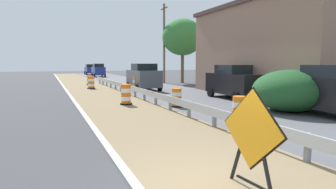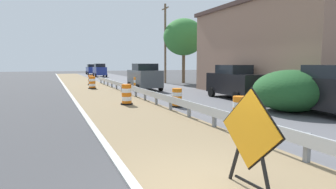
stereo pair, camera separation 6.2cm
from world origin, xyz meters
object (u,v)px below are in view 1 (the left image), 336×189
Objects in this scene: traffic_barrel_mid at (126,95)px; car_lead_far_lane at (90,69)px; warning_sign_diamond at (252,134)px; traffic_barrel_close at (177,99)px; traffic_barrel_farther at (136,85)px; traffic_barrel_far at (91,83)px; utility_pole_mid at (164,43)px; car_trailing_near_lane at (335,91)px; utility_pole_near at (302,28)px; traffic_barrel_farthest at (90,81)px; traffic_barrel_nearest at (239,111)px; car_trailing_far_lane at (98,70)px; car_mid_far_lane at (234,82)px; car_lead_near_lane at (144,77)px.

car_lead_far_lane is (3.99, 42.50, 0.51)m from traffic_barrel_mid.
warning_sign_diamond is 53.95m from car_lead_far_lane.
traffic_barrel_close is 0.86× the size of traffic_barrel_farther.
warning_sign_diamond reaches higher than traffic_barrel_far.
warning_sign_diamond is 11.28m from traffic_barrel_mid.
utility_pole_mid is (8.37, 14.76, 4.07)m from traffic_barrel_mid.
utility_pole_near is at bearing 156.45° from car_trailing_near_lane.
warning_sign_diamond is 26.33m from traffic_barrel_farthest.
utility_pole_near reaches higher than traffic_barrel_nearest.
traffic_barrel_farther is at bearing -105.34° from warning_sign_diamond.
car_trailing_near_lane is 1.10× the size of car_trailing_far_lane.
car_mid_far_lane is at bearing -0.92° from traffic_barrel_mid.
traffic_barrel_farther is at bearing 89.50° from traffic_barrel_nearest.
traffic_barrel_far is 0.98× the size of traffic_barrel_farther.
traffic_barrel_mid is 0.28× the size of car_trailing_far_lane.
traffic_barrel_nearest is 0.13× the size of utility_pole_near.
traffic_barrel_far is 0.25× the size of car_lead_far_lane.
traffic_barrel_farther is 8.27m from traffic_barrel_farthest.
utility_pole_mid reaches higher than car_trailing_near_lane.
utility_pole_mid is at bearing 178.42° from car_trailing_near_lane.
car_trailing_near_lane reaches higher than warning_sign_diamond.
traffic_barrel_farther is at bearing 178.46° from car_lead_far_lane.
traffic_barrel_close is at bearing 172.34° from car_lead_near_lane.
car_trailing_far_lane reaches higher than traffic_barrel_mid.
traffic_barrel_far is 0.28× the size of car_trailing_far_lane.
traffic_barrel_nearest is 7.87m from car_mid_far_lane.
utility_pole_near is at bearing 24.83° from traffic_barrel_nearest.
car_trailing_near_lane is at bearing -72.29° from traffic_barrel_farther.
traffic_barrel_nearest is at bearing -80.12° from traffic_barrel_far.
car_lead_near_lane reaches higher than traffic_barrel_nearest.
car_lead_far_lane is 0.50× the size of utility_pole_mid.
traffic_barrel_farther reaches higher than traffic_barrel_close.
car_lead_far_lane is 46.58m from utility_pole_near.
traffic_barrel_mid is 1.00× the size of traffic_barrel_farther.
traffic_barrel_nearest is at bearing 178.87° from car_lead_far_lane.
car_lead_near_lane is at bearing -124.13° from utility_pole_mid.
utility_pole_mid reaches higher than car_lead_far_lane.
traffic_barrel_farther is (0.12, 13.82, 0.04)m from traffic_barrel_nearest.
warning_sign_diamond is 1.70× the size of traffic_barrel_far.
car_lead_near_lane reaches higher than car_mid_far_lane.
traffic_barrel_farther reaches higher than traffic_barrel_far.
warning_sign_diamond is 0.43× the size of car_trailing_near_lane.
warning_sign_diamond is 1.81× the size of traffic_barrel_farthest.
car_mid_far_lane is (7.13, -0.11, 0.57)m from traffic_barrel_mid.
utility_pole_mid is at bearing -113.95° from warning_sign_diamond.
traffic_barrel_mid is 7.15m from car_mid_far_lane.
traffic_barrel_far is 17.57m from utility_pole_near.
utility_pole_mid is (9.01, 26.01, 3.55)m from warning_sign_diamond.
car_mid_far_lane is at bearing -175.38° from car_lead_far_lane.
utility_pole_mid is at bearing -170.62° from car_lead_far_lane.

